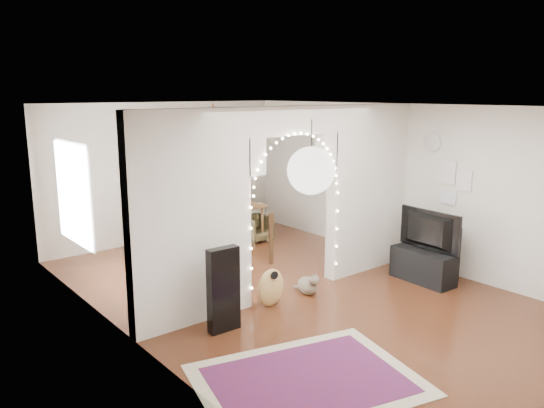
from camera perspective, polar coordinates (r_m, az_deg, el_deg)
floor at (r=7.96m, az=2.03°, el=-9.31°), size 7.50×7.50×0.00m
ceiling at (r=7.42m, az=2.19°, el=10.50°), size 5.00×7.50×0.02m
wall_back at (r=10.64m, az=-11.36°, el=3.42°), size 5.00×0.02×2.70m
wall_left at (r=6.26m, az=-15.39°, el=-2.71°), size 0.02×7.50×2.70m
wall_right at (r=9.39m, az=13.66°, el=2.20°), size 0.02×7.50×2.70m
divider_wall at (r=7.56m, az=2.11°, el=0.80°), size 5.00×0.20×2.70m
fairy_lights at (r=7.44m, az=2.78°, el=1.59°), size 1.64×0.04×1.60m
window at (r=7.88m, az=-20.61°, el=1.05°), size 0.04×1.20×1.40m
wall_clock at (r=8.93m, az=16.89°, el=6.39°), size 0.03×0.31×0.31m
picture_frames at (r=8.79m, az=18.81°, el=2.24°), size 0.02×0.50×0.70m
paper_lantern at (r=4.41m, az=4.22°, el=3.61°), size 0.40×0.40×0.40m
ceiling_fan at (r=9.03m, az=-6.35°, el=8.80°), size 1.10×1.10×0.30m
area_rug at (r=5.71m, az=3.81°, el=-18.37°), size 2.55×2.16×0.02m
guitar_case at (r=6.56m, az=-5.24°, el=-9.16°), size 0.41×0.15×1.06m
acoustic_guitar at (r=7.26m, az=-0.13°, el=-7.38°), size 0.46×0.19×1.11m
tabby_cat at (r=7.79m, az=3.93°, el=-8.68°), size 0.25×0.54×0.36m
floor_speaker at (r=8.66m, az=18.18°, el=-5.16°), size 0.39×0.35×0.86m
media_console at (r=8.58m, az=15.92°, el=-6.43°), size 0.45×1.02×0.50m
tv at (r=8.42m, az=16.14°, el=-2.81°), size 0.20×1.08×0.62m
bookcase at (r=9.92m, az=-10.67°, el=-1.04°), size 1.37×0.84×1.38m
dining_table at (r=10.19m, az=-4.43°, el=-0.57°), size 1.26×0.89×0.76m
flower_vase at (r=10.16m, az=-4.45°, el=0.36°), size 0.20×0.20×0.19m
dining_chair_left at (r=10.19m, az=-9.23°, el=-3.38°), size 0.59×0.60×0.44m
dining_chair_right at (r=10.47m, az=-1.72°, el=-2.61°), size 0.57×0.58×0.51m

